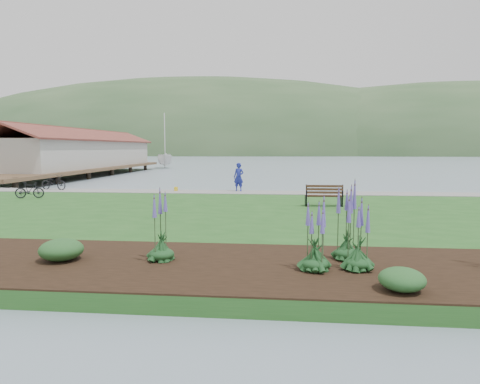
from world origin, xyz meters
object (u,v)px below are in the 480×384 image
(person, at_px, (239,175))
(bicycle_a, at_px, (54,182))
(park_bench, at_px, (324,195))
(sailboat, at_px, (165,168))

(person, xyz_separation_m, bicycle_a, (-12.34, -0.30, -0.58))
(park_bench, xyz_separation_m, sailboat, (-20.47, 45.06, -0.94))
(bicycle_a, relative_size, sailboat, 0.07)
(bicycle_a, bearing_deg, park_bench, -98.09)
(person, height_order, sailboat, sailboat)
(sailboat, bearing_deg, person, -83.23)
(person, distance_m, bicycle_a, 12.36)
(park_bench, bearing_deg, sailboat, 112.83)
(park_bench, distance_m, person, 8.13)
(sailboat, bearing_deg, bicycle_a, -100.46)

